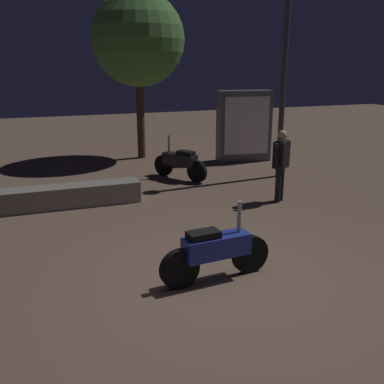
{
  "coord_description": "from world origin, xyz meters",
  "views": [
    {
      "loc": [
        -2.36,
        -5.12,
        2.96
      ],
      "look_at": [
        -0.2,
        0.98,
        1.0
      ],
      "focal_mm": 40.97,
      "sensor_mm": 36.0,
      "label": 1
    }
  ],
  "objects_px": {
    "motorcycle_blue_foreground": "(216,251)",
    "person_rider_beside": "(281,160)",
    "streetlamp_near": "(285,47)",
    "kiosk_billboard": "(244,126)",
    "motorcycle_black_parked_left": "(180,162)"
  },
  "relations": [
    {
      "from": "motorcycle_blue_foreground",
      "to": "person_rider_beside",
      "type": "xyz_separation_m",
      "value": [
        2.66,
        2.83,
        0.48
      ]
    },
    {
      "from": "person_rider_beside",
      "to": "streetlamp_near",
      "type": "bearing_deg",
      "value": -65.26
    },
    {
      "from": "kiosk_billboard",
      "to": "motorcycle_blue_foreground",
      "type": "bearing_deg",
      "value": 69.08
    },
    {
      "from": "motorcycle_black_parked_left",
      "to": "streetlamp_near",
      "type": "height_order",
      "value": "streetlamp_near"
    },
    {
      "from": "motorcycle_black_parked_left",
      "to": "kiosk_billboard",
      "type": "distance_m",
      "value": 2.94
    },
    {
      "from": "motorcycle_blue_foreground",
      "to": "streetlamp_near",
      "type": "height_order",
      "value": "streetlamp_near"
    },
    {
      "from": "motorcycle_black_parked_left",
      "to": "person_rider_beside",
      "type": "bearing_deg",
      "value": 176.91
    },
    {
      "from": "motorcycle_blue_foreground",
      "to": "person_rider_beside",
      "type": "bearing_deg",
      "value": 41.68
    },
    {
      "from": "motorcycle_blue_foreground",
      "to": "kiosk_billboard",
      "type": "height_order",
      "value": "kiosk_billboard"
    },
    {
      "from": "motorcycle_blue_foreground",
      "to": "person_rider_beside",
      "type": "height_order",
      "value": "person_rider_beside"
    },
    {
      "from": "streetlamp_near",
      "to": "person_rider_beside",
      "type": "bearing_deg",
      "value": -119.84
    },
    {
      "from": "person_rider_beside",
      "to": "kiosk_billboard",
      "type": "bearing_deg",
      "value": -50.34
    },
    {
      "from": "motorcycle_blue_foreground",
      "to": "kiosk_billboard",
      "type": "distance_m",
      "value": 7.73
    },
    {
      "from": "motorcycle_blue_foreground",
      "to": "person_rider_beside",
      "type": "distance_m",
      "value": 3.92
    },
    {
      "from": "motorcycle_black_parked_left",
      "to": "person_rider_beside",
      "type": "height_order",
      "value": "person_rider_beside"
    }
  ]
}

